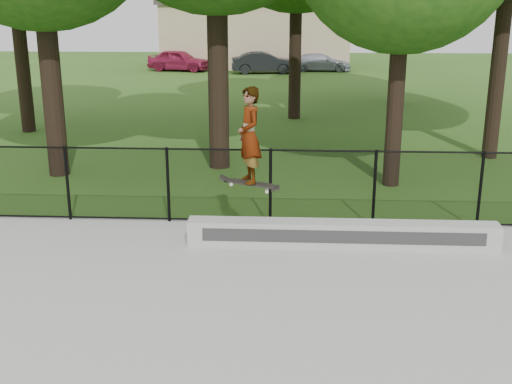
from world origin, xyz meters
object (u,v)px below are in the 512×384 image
(car_a, at_px, (179,60))
(car_c, at_px, (321,62))
(grind_ledge, at_px, (342,234))
(car_b, at_px, (264,63))
(skater_airborne, at_px, (249,137))

(car_a, distance_m, car_c, 8.90)
(car_c, bearing_deg, grind_ledge, -179.31)
(car_b, height_order, skater_airborne, skater_airborne)
(grind_ledge, bearing_deg, car_b, 95.20)
(car_a, relative_size, car_c, 1.12)
(skater_airborne, bearing_deg, car_b, 91.96)
(car_a, distance_m, car_b, 5.50)
(grind_ledge, distance_m, car_a, 30.92)
(grind_ledge, relative_size, car_b, 1.55)
(car_b, relative_size, skater_airborne, 2.01)
(car_a, bearing_deg, grind_ledge, -151.80)
(grind_ledge, height_order, car_a, car_a)
(grind_ledge, xyz_separation_m, car_a, (-8.00, 29.87, 0.37))
(grind_ledge, bearing_deg, skater_airborne, -170.10)
(car_b, bearing_deg, skater_airborne, 175.11)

